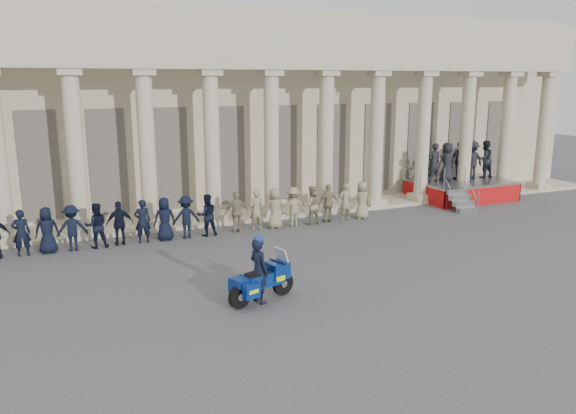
{
  "coord_description": "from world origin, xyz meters",
  "views": [
    {
      "loc": [
        -7.49,
        -14.1,
        5.88
      ],
      "look_at": [
        0.0,
        3.22,
        1.6
      ],
      "focal_mm": 35.0,
      "sensor_mm": 36.0,
      "label": 1
    }
  ],
  "objects": [
    {
      "name": "rider",
      "position": [
        -2.55,
        -0.7,
        0.94
      ],
      "size": [
        0.61,
        0.75,
        1.89
      ],
      "rotation": [
        0.0,
        0.0,
        1.87
      ],
      "color": "black",
      "rests_on": "ground"
    },
    {
      "name": "motorcycle",
      "position": [
        -2.43,
        -0.66,
        0.59
      ],
      "size": [
        2.08,
        1.15,
        1.38
      ],
      "rotation": [
        0.0,
        0.0,
        0.3
      ],
      "color": "black",
      "rests_on": "ground"
    },
    {
      "name": "reviewing_stand",
      "position": [
        11.74,
        8.05,
        1.58
      ],
      "size": [
        4.67,
        4.38,
        2.87
      ],
      "color": "gray",
      "rests_on": "ground"
    },
    {
      "name": "ground",
      "position": [
        0.0,
        0.0,
        0.0
      ],
      "size": [
        90.0,
        90.0,
        0.0
      ],
      "primitive_type": "plane",
      "color": "#47474A",
      "rests_on": "ground"
    },
    {
      "name": "officer_rank",
      "position": [
        -3.38,
        6.36,
        0.82
      ],
      "size": [
        16.71,
        0.62,
        1.63
      ],
      "color": "black",
      "rests_on": "ground"
    },
    {
      "name": "building",
      "position": [
        -0.0,
        14.74,
        4.52
      ],
      "size": [
        40.0,
        12.5,
        9.0
      ],
      "color": "tan",
      "rests_on": "ground"
    }
  ]
}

